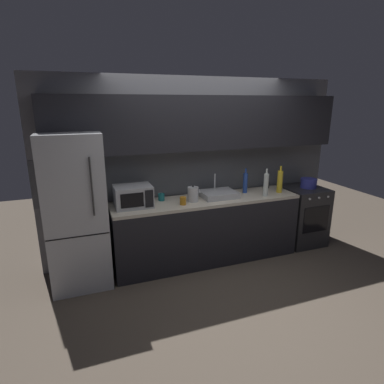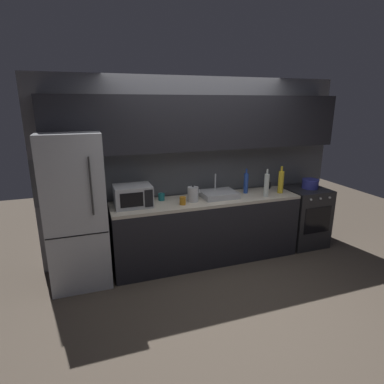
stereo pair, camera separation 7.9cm
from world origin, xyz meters
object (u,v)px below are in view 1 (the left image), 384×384
at_px(oven_range, 302,216).
at_px(microwave, 133,196).
at_px(cooking_pot, 309,183).
at_px(mug_teal, 161,197).
at_px(refrigerator, 76,211).
at_px(mug_amber, 183,201).
at_px(wine_bottle_clear, 266,185).
at_px(kettle, 193,194).
at_px(wine_bottle_yellow, 280,181).
at_px(mug_dark, 267,185).
at_px(wine_bottle_blue, 245,183).

xyz_separation_m(oven_range, microwave, (-2.62, 0.02, 0.58)).
bearing_deg(cooking_pot, mug_teal, 176.30).
bearing_deg(refrigerator, microwave, 1.55).
bearing_deg(mug_amber, wine_bottle_clear, -1.49).
relative_size(microwave, cooking_pot, 1.88).
distance_m(kettle, cooking_pot, 1.90).
distance_m(microwave, kettle, 0.78).
relative_size(wine_bottle_yellow, mug_dark, 4.32).
height_order(oven_range, mug_teal, mug_teal).
bearing_deg(cooking_pot, microwave, 179.61).
distance_m(mug_teal, mug_dark, 1.68).
bearing_deg(mug_dark, kettle, -169.16).
distance_m(mug_teal, cooking_pot, 2.29).
bearing_deg(refrigerator, wine_bottle_yellow, -1.40).
distance_m(refrigerator, cooking_pot, 3.36).
xyz_separation_m(oven_range, wine_bottle_yellow, (-0.52, -0.07, 0.61)).
relative_size(refrigerator, oven_range, 2.05).
xyz_separation_m(microwave, wine_bottle_yellow, (2.10, -0.09, 0.03)).
height_order(wine_bottle_blue, mug_amber, wine_bottle_blue).
bearing_deg(wine_bottle_clear, cooking_pot, 10.25).
relative_size(oven_range, mug_amber, 8.85).
distance_m(wine_bottle_blue, mug_teal, 1.24).
xyz_separation_m(oven_range, wine_bottle_blue, (-1.00, 0.09, 0.60)).
relative_size(mug_amber, mug_dark, 1.13).
bearing_deg(mug_teal, wine_bottle_blue, -2.67).
height_order(wine_bottle_yellow, mug_amber, wine_bottle_yellow).
xyz_separation_m(refrigerator, cooking_pot, (3.36, 0.00, 0.05)).
bearing_deg(wine_bottle_blue, oven_range, -5.27).
xyz_separation_m(kettle, mug_dark, (1.30, 0.25, -0.05)).
bearing_deg(mug_dark, cooking_pot, -19.39).
relative_size(refrigerator, mug_teal, 20.03).
height_order(mug_dark, cooking_pot, cooking_pot).
relative_size(kettle, mug_teal, 2.36).
distance_m(wine_bottle_blue, cooking_pot, 1.06).
distance_m(microwave, wine_bottle_clear, 1.82).
bearing_deg(oven_range, mug_amber, -176.46).
bearing_deg(wine_bottle_clear, wine_bottle_blue, 126.45).
xyz_separation_m(refrigerator, wine_bottle_clear, (2.49, -0.16, 0.14)).
xyz_separation_m(wine_bottle_clear, mug_amber, (-1.20, 0.03, -0.11)).
bearing_deg(wine_bottle_blue, cooking_pot, -4.91).
bearing_deg(mug_dark, wine_bottle_clear, -125.69).
bearing_deg(mug_teal, cooking_pot, -3.70).
height_order(microwave, cooking_pot, microwave).
relative_size(refrigerator, wine_bottle_clear, 4.77).
bearing_deg(mug_amber, cooking_pot, 3.48).
relative_size(refrigerator, microwave, 4.02).
xyz_separation_m(refrigerator, mug_amber, (1.29, -0.13, 0.03)).
height_order(kettle, mug_dark, kettle).
height_order(refrigerator, mug_amber, refrigerator).
bearing_deg(wine_bottle_blue, mug_dark, 15.23).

